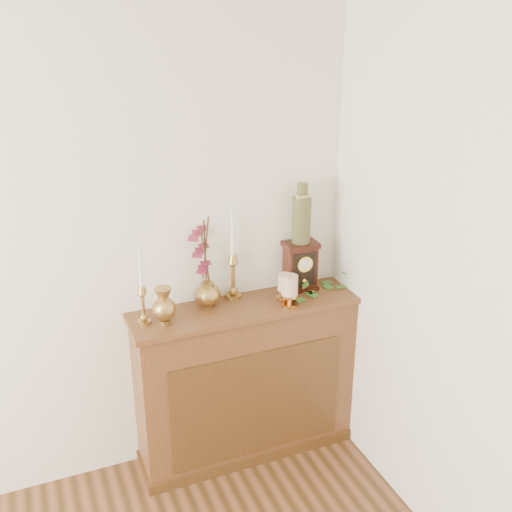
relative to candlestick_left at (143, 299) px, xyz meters
name	(u,v)px	position (x,y,z in m)	size (l,w,h in m)	color
console_shelf	(247,384)	(0.54, 0.00, -0.63)	(1.24, 0.34, 0.93)	brown
candlestick_left	(143,299)	(0.00, 0.00, 0.00)	(0.07, 0.07, 0.41)	tan
candlestick_center	(233,269)	(0.51, 0.10, 0.03)	(0.09, 0.09, 0.51)	tan
bud_vase	(164,306)	(0.09, -0.04, -0.04)	(0.12, 0.12, 0.19)	tan
ginger_jar	(202,264)	(0.34, 0.10, 0.09)	(0.21, 0.22, 0.51)	tan
pillar_candle_left	(284,285)	(0.75, -0.02, -0.05)	(0.08, 0.08, 0.16)	#CD9048
pillar_candle_right	(290,289)	(0.75, -0.10, -0.04)	(0.10, 0.10, 0.18)	#CD9048
ivy_garland	(316,286)	(0.97, 0.04, -0.12)	(0.43, 0.22, 0.09)	#40732B
mantel_clock	(300,266)	(0.89, 0.07, 0.00)	(0.19, 0.13, 0.28)	#38130B
ceramic_vase	(302,216)	(0.89, 0.08, 0.29)	(0.10, 0.10, 0.33)	#183023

